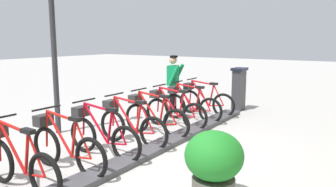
# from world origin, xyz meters

# --- Properties ---
(ground_plane) EXTENTS (60.00, 60.00, 0.00)m
(ground_plane) POSITION_xyz_m (0.00, 0.00, 0.00)
(ground_plane) COLOR #B0ACA8
(dock_rail_base) EXTENTS (0.44, 8.03, 0.10)m
(dock_rail_base) POSITION_xyz_m (0.00, 0.00, 0.05)
(dock_rail_base) COLOR #47474C
(dock_rail_base) RESTS_ON ground
(payment_kiosk) EXTENTS (0.36, 0.52, 1.28)m
(payment_kiosk) POSITION_xyz_m (0.05, -4.56, 0.67)
(payment_kiosk) COLOR #38383D
(payment_kiosk) RESTS_ON ground
(bike_docked_0) EXTENTS (1.72, 0.54, 1.02)m
(bike_docked_0) POSITION_xyz_m (0.63, -3.42, 0.43)
(bike_docked_0) COLOR black
(bike_docked_0) RESTS_ON ground
(bike_docked_1) EXTENTS (1.72, 0.54, 1.02)m
(bike_docked_1) POSITION_xyz_m (0.63, -2.61, 0.43)
(bike_docked_1) COLOR black
(bike_docked_1) RESTS_ON ground
(bike_docked_2) EXTENTS (1.72, 0.54, 1.02)m
(bike_docked_2) POSITION_xyz_m (0.63, -1.81, 0.43)
(bike_docked_2) COLOR black
(bike_docked_2) RESTS_ON ground
(bike_docked_3) EXTENTS (1.72, 0.54, 1.02)m
(bike_docked_3) POSITION_xyz_m (0.63, -1.01, 0.43)
(bike_docked_3) COLOR black
(bike_docked_3) RESTS_ON ground
(bike_docked_4) EXTENTS (1.72, 0.54, 1.02)m
(bike_docked_4) POSITION_xyz_m (0.63, -0.20, 0.43)
(bike_docked_4) COLOR black
(bike_docked_4) RESTS_ON ground
(bike_docked_5) EXTENTS (1.72, 0.54, 1.02)m
(bike_docked_5) POSITION_xyz_m (0.63, 0.60, 0.43)
(bike_docked_5) COLOR black
(bike_docked_5) RESTS_ON ground
(bike_docked_6) EXTENTS (1.72, 0.54, 1.02)m
(bike_docked_6) POSITION_xyz_m (0.63, 1.41, 0.43)
(bike_docked_6) COLOR black
(bike_docked_6) RESTS_ON ground
(bike_docked_7) EXTENTS (1.72, 0.54, 1.02)m
(bike_docked_7) POSITION_xyz_m (0.63, 2.21, 0.43)
(bike_docked_7) COLOR black
(bike_docked_7) RESTS_ON ground
(worker_near_rack) EXTENTS (0.53, 0.69, 1.66)m
(worker_near_rack) POSITION_xyz_m (1.48, -3.15, 0.91)
(worker_near_rack) COLOR white
(worker_near_rack) RESTS_ON ground
(lamp_post) EXTENTS (0.32, 0.32, 4.35)m
(lamp_post) POSITION_xyz_m (2.56, 0.03, 2.81)
(lamp_post) COLOR #2D2D33
(lamp_post) RESTS_ON ground
(planter_bush) EXTENTS (0.76, 0.76, 0.97)m
(planter_bush) POSITION_xyz_m (-1.83, 1.03, 0.54)
(planter_bush) COLOR #59544C
(planter_bush) RESTS_ON ground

